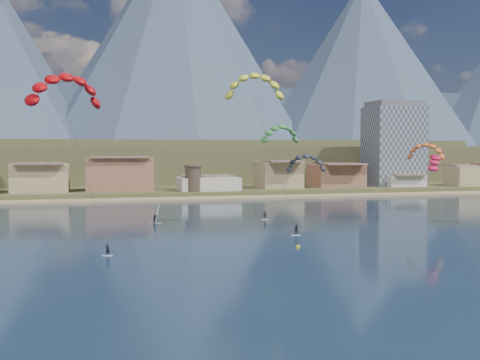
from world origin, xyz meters
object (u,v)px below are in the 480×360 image
object	(u,v)px
kitesurfer_yellow	(255,83)
kitesurfer_green	(280,132)
windsurfer	(156,217)
apartment_tower	(394,144)
kitesurfer_red	(64,85)
buoy	(298,247)
watchtower	(193,178)

from	to	relation	value
kitesurfer_yellow	kitesurfer_green	bearing A→B (deg)	57.68
kitesurfer_green	windsurfer	distance (m)	37.76
kitesurfer_yellow	kitesurfer_green	size ratio (longest dim) A/B	1.44
apartment_tower	kitesurfer_red	bearing A→B (deg)	-138.20
windsurfer	buoy	xyz separation A→B (m)	(18.93, -36.24, -1.28)
apartment_tower	kitesurfer_yellow	bearing A→B (deg)	-132.87
apartment_tower	watchtower	xyz separation A→B (m)	(-80.00, -14.00, -11.45)
kitesurfer_green	windsurfer	xyz separation A→B (m)	(-31.18, -10.37, -18.60)
apartment_tower	windsurfer	world-z (taller)	apartment_tower
kitesurfer_yellow	buoy	bearing A→B (deg)	-91.44
watchtower	kitesurfer_red	distance (m)	98.46
apartment_tower	kitesurfer_green	world-z (taller)	apartment_tower
apartment_tower	buoy	xyz separation A→B (m)	(-79.91, -113.70, -17.71)
apartment_tower	kitesurfer_yellow	size ratio (longest dim) A/B	0.94
watchtower	kitesurfer_green	distance (m)	56.18
kitesurfer_red	kitesurfer_green	size ratio (longest dim) A/B	1.25
kitesurfer_green	buoy	bearing A→B (deg)	-104.73
watchtower	kitesurfer_green	world-z (taller)	kitesurfer_green
apartment_tower	windsurfer	xyz separation A→B (m)	(-98.84, -77.46, -16.43)
windsurfer	apartment_tower	bearing A→B (deg)	38.08
watchtower	buoy	xyz separation A→B (m)	(0.09, -99.70, -6.26)
kitesurfer_red	kitesurfer_green	world-z (taller)	kitesurfer_red
kitesurfer_green	buoy	world-z (taller)	kitesurfer_green
kitesurfer_red	apartment_tower	bearing A→B (deg)	41.80
kitesurfer_green	kitesurfer_yellow	bearing A→B (deg)	-122.32
kitesurfer_red	kitesurfer_yellow	world-z (taller)	kitesurfer_yellow
apartment_tower	windsurfer	size ratio (longest dim) A/B	7.32
kitesurfer_yellow	kitesurfer_green	distance (m)	23.54
buoy	windsurfer	bearing A→B (deg)	117.58
apartment_tower	watchtower	bearing A→B (deg)	-170.07
apartment_tower	watchtower	distance (m)	82.02
kitesurfer_red	kitesurfer_yellow	distance (m)	41.10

